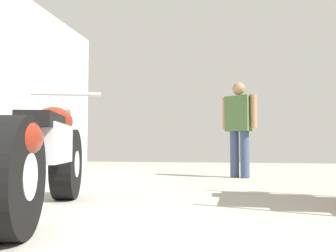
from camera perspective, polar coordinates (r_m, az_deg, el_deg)
name	(u,v)px	position (r m, az deg, el deg)	size (l,w,h in m)	color
ground_plane	(173,191)	(4.30, 0.76, -10.38)	(16.37, 16.37, 0.00)	#9E998E
motorcycle_maroon_cruiser	(45,155)	(2.88, -19.16, -4.51)	(0.95, 2.24, 1.07)	black
mechanic_in_blue	(239,123)	(6.24, 11.42, 0.41)	(0.63, 0.43, 1.65)	#384766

